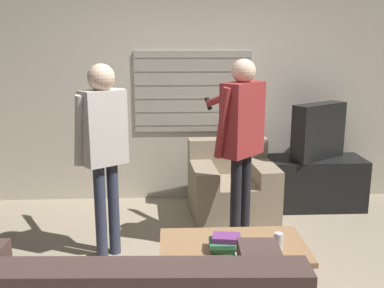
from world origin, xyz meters
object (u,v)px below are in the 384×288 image
at_px(coffee_table, 233,249).
at_px(book_stack, 226,243).
at_px(tv, 318,131).
at_px(armchair_beige, 231,186).
at_px(person_right_standing, 241,130).
at_px(person_left_standing, 103,137).
at_px(soda_can, 278,241).
at_px(spare_remote, 237,252).

bearing_deg(coffee_table, book_stack, -125.39).
bearing_deg(tv, armchair_beige, -25.47).
relative_size(armchair_beige, coffee_table, 0.89).
relative_size(armchair_beige, person_right_standing, 0.55).
distance_m(armchair_beige, person_right_standing, 1.12).
height_order(armchair_beige, book_stack, armchair_beige).
distance_m(person_left_standing, soda_can, 1.69).
bearing_deg(person_right_standing, spare_remote, -146.23).
bearing_deg(armchair_beige, person_right_standing, 83.70).
bearing_deg(soda_can, tv, 65.18).
xyz_separation_m(person_left_standing, book_stack, (0.96, -0.85, -0.59)).
relative_size(person_left_standing, book_stack, 7.07).
bearing_deg(person_left_standing, book_stack, -77.81).
bearing_deg(book_stack, spare_remote, -43.90).
bearing_deg(coffee_table, person_left_standing, 143.02).
bearing_deg(spare_remote, person_left_standing, 136.73).
bearing_deg(tv, book_stack, 23.11).
height_order(coffee_table, person_left_standing, person_left_standing).
bearing_deg(tv, person_right_standing, 8.56).
distance_m(tv, person_right_standing, 1.40).
relative_size(person_right_standing, book_stack, 7.20).
xyz_separation_m(person_left_standing, soda_can, (1.33, -0.87, -0.58)).
xyz_separation_m(soda_can, spare_remote, (-0.30, -0.06, -0.05)).
height_order(tv, spare_remote, tv).
xyz_separation_m(person_right_standing, soda_can, (0.12, -1.02, -0.60)).
relative_size(person_left_standing, soda_can, 13.54).
height_order(book_stack, spare_remote, book_stack).
height_order(armchair_beige, coffee_table, armchair_beige).
bearing_deg(book_stack, person_left_standing, 138.31).
height_order(tv, person_right_standing, person_right_standing).
xyz_separation_m(coffee_table, person_left_standing, (-1.02, 0.77, 0.68)).
xyz_separation_m(armchair_beige, coffee_table, (-0.22, -1.71, 0.09)).
height_order(coffee_table, person_right_standing, person_right_standing).
xyz_separation_m(person_right_standing, book_stack, (-0.25, -1.01, -0.61)).
height_order(person_right_standing, book_stack, person_right_standing).
bearing_deg(soda_can, person_left_standing, 146.91).
bearing_deg(person_left_standing, armchair_beige, 1.05).
distance_m(armchair_beige, tv, 1.16).
bearing_deg(book_stack, soda_can, -1.68).
bearing_deg(coffee_table, person_right_standing, 78.56).
distance_m(tv, person_left_standing, 2.49).
bearing_deg(person_left_standing, coffee_table, -73.09).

